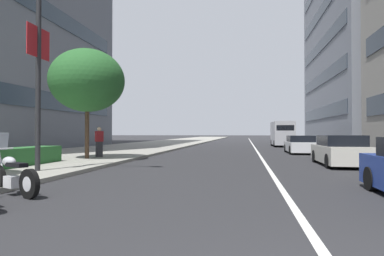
% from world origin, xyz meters
% --- Properties ---
extents(sidewalk_right_plaza, '(160.00, 9.74, 0.15)m').
position_xyz_m(sidewalk_right_plaza, '(30.00, 11.72, 0.07)').
color(sidewalk_right_plaza, gray).
rests_on(sidewalk_right_plaza, ground).
extents(lane_centre_stripe, '(110.00, 0.16, 0.01)m').
position_xyz_m(lane_centre_stripe, '(35.00, 0.00, 0.00)').
color(lane_centre_stripe, silver).
rests_on(lane_centre_stripe, ground).
extents(motorcycle_far_end_row, '(1.02, 2.02, 1.50)m').
position_xyz_m(motorcycle_far_end_row, '(4.88, 6.51, 0.45)').
color(motorcycle_far_end_row, black).
rests_on(motorcycle_far_end_row, ground).
extents(car_lead_in_lane, '(4.33, 1.92, 1.39)m').
position_xyz_m(car_lead_in_lane, '(13.61, -3.36, 0.66)').
color(car_lead_in_lane, beige).
rests_on(car_lead_in_lane, ground).
extents(car_mid_block_traffic, '(4.20, 1.93, 1.31)m').
position_xyz_m(car_mid_block_traffic, '(22.37, -3.03, 0.62)').
color(car_mid_block_traffic, silver).
rests_on(car_mid_block_traffic, ground).
extents(delivery_van_ahead, '(5.18, 2.19, 2.72)m').
position_xyz_m(delivery_van_ahead, '(34.34, -3.07, 1.45)').
color(delivery_van_ahead, '#B7B7BC').
rests_on(delivery_van_ahead, ground).
extents(street_lamp_with_banners, '(1.26, 2.51, 7.84)m').
position_xyz_m(street_lamp_with_banners, '(8.33, 7.89, 4.90)').
color(street_lamp_with_banners, '#232326').
rests_on(street_lamp_with_banners, sidewalk_right_plaza).
extents(clipped_hedge_bed, '(5.29, 1.10, 0.73)m').
position_xyz_m(clipped_hedge_bed, '(9.48, 10.21, 0.52)').
color(clipped_hedge_bed, '#28602D').
rests_on(clipped_hedge_bed, sidewalk_right_plaza).
extents(street_tree_by_lamp_post, '(3.91, 3.91, 5.78)m').
position_xyz_m(street_tree_by_lamp_post, '(13.75, 9.21, 4.27)').
color(street_tree_by_lamp_post, '#473323').
rests_on(street_tree_by_lamp_post, sidewalk_right_plaza).
extents(pedestrian_on_plaza, '(0.48, 0.45, 1.68)m').
position_xyz_m(pedestrian_on_plaza, '(14.89, 9.07, 1.00)').
color(pedestrian_on_plaza, '#2D2D33').
rests_on(pedestrian_on_plaza, sidewalk_right_plaza).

